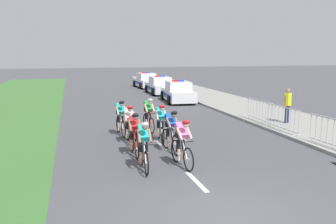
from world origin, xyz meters
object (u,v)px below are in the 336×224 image
at_px(cyclist_sixth, 161,122).
at_px(police_car_third, 146,81).
at_px(cyclist_eighth, 149,114).
at_px(police_car_nearest, 178,92).
at_px(cyclist_fifth, 129,123).
at_px(crowd_barrier_rear, 260,111).
at_px(police_car_second, 160,86).
at_px(crowd_barrier_middle, 282,119).
at_px(cyclist_seventh, 121,117).
at_px(cyclist_third, 134,133).
at_px(spectator_closest, 287,103).
at_px(cyclist_fourth, 171,130).
at_px(crowd_barrier_front, 333,134).
at_px(cyclist_lead, 144,145).
at_px(cyclist_second, 182,142).

distance_m(cyclist_sixth, police_car_third, 22.28).
distance_m(cyclist_eighth, police_car_nearest, 9.88).
relative_size(cyclist_fifth, crowd_barrier_rear, 0.74).
xyz_separation_m(police_car_second, crowd_barrier_middle, (1.41, -16.20, -0.03)).
bearing_deg(cyclist_seventh, cyclist_third, -89.56).
bearing_deg(police_car_second, crowd_barrier_middle, -85.04).
bearing_deg(spectator_closest, police_car_third, 97.31).
bearing_deg(cyclist_third, cyclist_eighth, 70.05).
xyz_separation_m(police_car_nearest, crowd_barrier_middle, (1.41, -10.88, -0.03)).
height_order(cyclist_fourth, cyclist_eighth, same).
bearing_deg(crowd_barrier_front, police_car_nearest, 96.15).
xyz_separation_m(cyclist_sixth, cyclist_eighth, (-0.07, 1.91, 0.00)).
xyz_separation_m(cyclist_fourth, police_car_nearest, (4.10, 12.39, -0.11)).
bearing_deg(cyclist_fifth, cyclist_sixth, -3.71).
bearing_deg(crowd_barrier_rear, police_car_second, 96.04).
bearing_deg(crowd_barrier_middle, cyclist_fifth, 179.25).
bearing_deg(crowd_barrier_rear, cyclist_eighth, -178.34).
xyz_separation_m(crowd_barrier_front, crowd_barrier_rear, (0.00, 5.07, 0.00)).
xyz_separation_m(cyclist_fourth, cyclist_fifth, (-1.22, 1.60, 0.00)).
distance_m(cyclist_lead, cyclist_eighth, 5.25).
bearing_deg(crowd_barrier_rear, cyclist_fifth, -163.71).
height_order(police_car_third, crowd_barrier_front, police_car_third).
height_order(police_car_second, police_car_third, same).
distance_m(police_car_third, crowd_barrier_front, 24.94).
bearing_deg(cyclist_lead, police_car_second, 74.36).
relative_size(cyclist_fourth, police_car_second, 0.39).
bearing_deg(cyclist_seventh, spectator_closest, -0.59).
height_order(crowd_barrier_rear, spectator_closest, spectator_closest).
relative_size(cyclist_sixth, police_car_second, 0.39).
height_order(cyclist_fifth, crowd_barrier_middle, cyclist_fifth).
xyz_separation_m(cyclist_second, crowd_barrier_front, (5.72, 0.19, -0.14)).
bearing_deg(police_car_third, cyclist_third, -103.01).
height_order(cyclist_eighth, crowd_barrier_rear, cyclist_eighth).
height_order(cyclist_fifth, crowd_barrier_front, cyclist_fifth).
relative_size(cyclist_seventh, police_car_third, 0.38).
xyz_separation_m(cyclist_second, cyclist_sixth, (0.14, 3.19, 0.00)).
bearing_deg(cyclist_second, cyclist_sixth, 87.44).
distance_m(cyclist_second, police_car_second, 19.84).
height_order(police_car_nearest, police_car_second, same).
height_order(cyclist_eighth, police_car_third, police_car_third).
xyz_separation_m(cyclist_eighth, crowd_barrier_middle, (5.56, -1.91, -0.14)).
bearing_deg(crowd_barrier_middle, spectator_closest, 49.98).
distance_m(cyclist_fifth, cyclist_sixth, 1.24).
height_order(cyclist_seventh, crowd_barrier_middle, cyclist_seventh).
bearing_deg(crowd_barrier_middle, crowd_barrier_rear, 87.53).
distance_m(police_car_nearest, police_car_third, 11.03).
bearing_deg(crowd_barrier_middle, cyclist_third, -166.77).
height_order(cyclist_third, crowd_barrier_front, cyclist_third).
bearing_deg(police_car_nearest, cyclist_seventh, -120.27).
bearing_deg(crowd_barrier_middle, police_car_third, 93.67).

